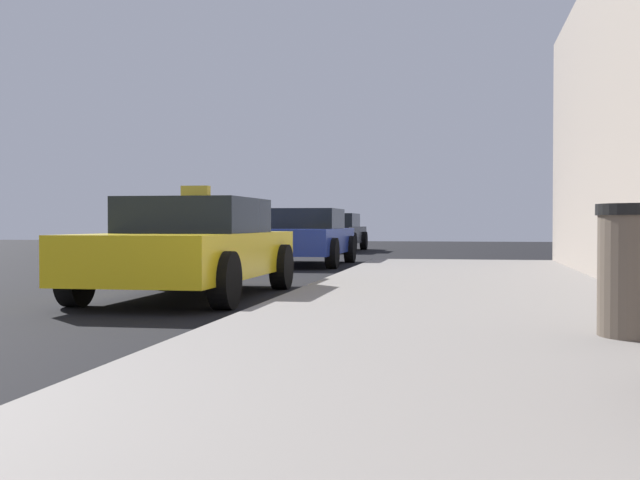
{
  "coord_description": "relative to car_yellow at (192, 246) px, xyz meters",
  "views": [
    {
      "loc": [
        3.99,
        -1.92,
        0.95
      ],
      "look_at": [
        2.7,
        5.31,
        0.79
      ],
      "focal_mm": 45.47,
      "sensor_mm": 36.0,
      "label": 1
    }
  ],
  "objects": [
    {
      "name": "car_blue",
      "position": [
        -0.11,
        7.96,
        -0.0
      ],
      "size": [
        1.94,
        4.13,
        1.27
      ],
      "rotation": [
        0.0,
        0.0,
        3.14
      ],
      "color": "#233899",
      "rests_on": "ground_plane"
    },
    {
      "name": "car_yellow",
      "position": [
        0.0,
        0.0,
        0.0
      ],
      "size": [
        1.97,
        4.34,
        1.43
      ],
      "rotation": [
        0.0,
        0.0,
        3.14
      ],
      "color": "yellow",
      "rests_on": "ground_plane"
    },
    {
      "name": "car_black",
      "position": [
        -0.94,
        17.16,
        0.0
      ],
      "size": [
        1.97,
        4.56,
        1.43
      ],
      "rotation": [
        0.0,
        0.0,
        3.14
      ],
      "color": "black",
      "rests_on": "ground_plane"
    }
  ]
}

